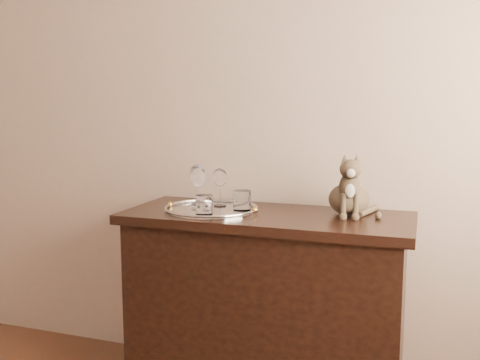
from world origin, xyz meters
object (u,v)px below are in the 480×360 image
object	(u,v)px
sideboard	(266,310)
wine_glass_b	(220,187)
wine_glass_a	(197,185)
tumbler_c	(242,200)
cat	(349,184)
tray	(211,210)
tumbler_b	(204,205)
wine_glass_d	(198,188)

from	to	relation	value
sideboard	wine_glass_b	bearing A→B (deg)	168.26
wine_glass_a	tumbler_c	bearing A→B (deg)	-12.56
wine_glass_b	cat	distance (m)	0.56
tray	tumbler_b	xyz separation A→B (m)	(0.01, -0.11, 0.04)
tray	tumbler_b	size ratio (longest dim) A/B	5.02
tray	wine_glass_d	bearing A→B (deg)	-168.27
tumbler_b	wine_glass_b	bearing A→B (deg)	91.35
wine_glass_b	tumbler_c	distance (m)	0.14
sideboard	cat	distance (m)	0.65
wine_glass_b	tumbler_b	bearing A→B (deg)	-88.65
wine_glass_a	tumbler_c	size ratio (longest dim) A/B	2.15
wine_glass_b	cat	bearing A→B (deg)	4.18
wine_glass_b	tumbler_c	size ratio (longest dim) A/B	2.01
tumbler_b	tumbler_c	size ratio (longest dim) A/B	0.94
wine_glass_d	cat	xyz separation A→B (m)	(0.62, 0.13, 0.03)
tray	tumbler_b	world-z (taller)	tumbler_b
tray	wine_glass_d	world-z (taller)	wine_glass_d
tray	wine_glass_b	size ratio (longest dim) A/B	2.35
tumbler_c	tumbler_b	bearing A→B (deg)	-131.36
wine_glass_b	cat	xyz separation A→B (m)	(0.55, 0.04, 0.04)
wine_glass_d	cat	bearing A→B (deg)	11.77
tray	sideboard	bearing A→B (deg)	7.23
wine_glass_d	tray	bearing A→B (deg)	11.73
tray	wine_glass_a	size ratio (longest dim) A/B	2.20
cat	wine_glass_d	bearing A→B (deg)	-177.77
tumbler_b	cat	distance (m)	0.60
wine_glass_d	wine_glass_b	bearing A→B (deg)	53.24
wine_glass_a	tumbler_c	xyz separation A→B (m)	(0.23, -0.05, -0.05)
wine_glass_d	tumbler_c	size ratio (longest dim) A/B	2.19
wine_glass_a	wine_glass_d	distance (m)	0.09
tray	cat	bearing A→B (deg)	11.77
sideboard	wine_glass_d	distance (m)	0.60
tray	wine_glass_b	world-z (taller)	wine_glass_b
tray	wine_glass_a	world-z (taller)	wine_glass_a
wine_glass_b	cat	world-z (taller)	cat
wine_glass_a	wine_glass_b	size ratio (longest dim) A/B	1.07
tray	wine_glass_b	xyz separation A→B (m)	(0.01, 0.08, 0.09)
sideboard	tray	xyz separation A→B (m)	(-0.24, -0.03, 0.43)
wine_glass_a	tumbler_b	size ratio (longest dim) A/B	2.28
wine_glass_b	wine_glass_a	bearing A→B (deg)	-176.95
cat	sideboard	bearing A→B (deg)	-174.58
sideboard	wine_glass_a	distance (m)	0.62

